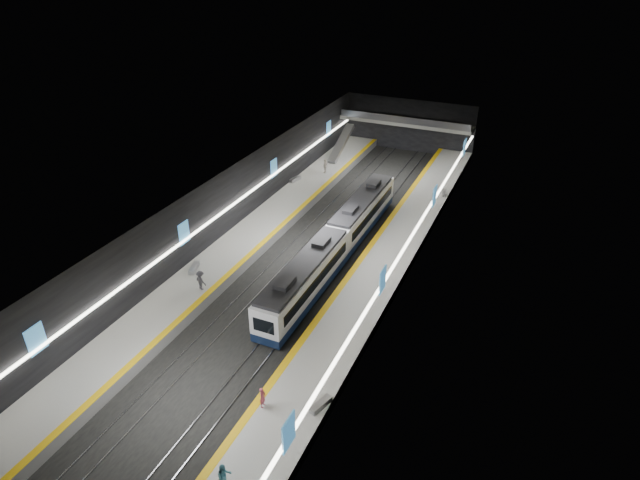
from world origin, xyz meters
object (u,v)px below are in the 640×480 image
at_px(train, 336,242).
at_px(bench_left_near, 194,268).
at_px(escalator, 341,143).
at_px(passenger_right_b, 224,477).
at_px(passenger_left_a, 325,166).
at_px(bench_left_far, 295,179).
at_px(bench_right_near, 321,405).
at_px(passenger_right_a, 263,398).
at_px(bench_right_far, 445,193).
at_px(passenger_left_b, 201,281).

height_order(train, bench_left_near, train).
relative_size(escalator, passenger_right_b, 4.26).
bearing_deg(passenger_left_a, bench_left_far, -31.99).
bearing_deg(bench_right_near, passenger_right_b, -90.73).
height_order(train, passenger_right_b, train).
bearing_deg(passenger_right_a, passenger_right_b, -174.90).
xyz_separation_m(escalator, bench_right_far, (17.00, -7.45, -1.69)).
relative_size(bench_right_far, passenger_left_a, 0.86).
distance_m(passenger_right_a, passenger_left_a, 42.08).
bearing_deg(train, passenger_right_b, -80.89).
relative_size(escalator, passenger_left_a, 4.08).
bearing_deg(passenger_left_b, passenger_right_b, 145.15).
xyz_separation_m(bench_right_far, passenger_right_b, (-2.59, -45.97, 0.73)).
distance_m(passenger_right_b, passenger_left_a, 48.46).
distance_m(escalator, bench_right_near, 48.65).
relative_size(bench_left_far, bench_right_far, 1.12).
xyz_separation_m(bench_left_far, bench_right_near, (19.00, -34.41, -0.00)).
bearing_deg(passenger_right_a, escalator, 11.48).
height_order(escalator, bench_right_far, escalator).
relative_size(escalator, bench_right_near, 4.30).
bearing_deg(escalator, bench_right_far, -23.67).
bearing_deg(passenger_right_a, passenger_left_b, 45.95).
relative_size(bench_right_near, passenger_right_a, 1.16).
xyz_separation_m(train, passenger_right_b, (4.41, -27.51, -0.26)).
xyz_separation_m(train, bench_right_far, (7.00, 18.46, -0.99)).
xyz_separation_m(bench_left_far, passenger_right_a, (15.35, -35.94, 0.57)).
bearing_deg(train, bench_right_near, -70.38).
xyz_separation_m(escalator, passenger_left_b, (1.33, -37.09, -0.95)).
xyz_separation_m(passenger_right_b, passenger_left_a, (-13.90, 46.42, 0.04)).
bearing_deg(bench_right_far, passenger_right_a, -106.42).
bearing_deg(passenger_right_a, bench_left_near, 45.29).
xyz_separation_m(bench_left_near, passenger_right_a, (14.59, -12.39, 0.57)).
bearing_deg(passenger_right_b, bench_right_near, 15.98).
relative_size(escalator, bench_left_near, 4.18).
relative_size(train, bench_right_near, 16.16).
relative_size(bench_right_far, passenger_left_b, 0.89).
bearing_deg(passenger_right_b, train, 43.28).
relative_size(escalator, bench_left_far, 4.23).
distance_m(bench_left_far, passenger_right_a, 39.08).
relative_size(passenger_right_a, passenger_right_b, 0.85).
distance_m(escalator, passenger_left_a, 7.08).
relative_size(passenger_left_a, passenger_left_b, 1.03).
height_order(passenger_right_a, passenger_left_a, passenger_left_a).
height_order(bench_left_far, bench_right_near, bench_left_far).
height_order(bench_right_far, passenger_left_a, passenger_left_a).
bearing_deg(passenger_left_b, bench_right_near, 168.10).
relative_size(escalator, bench_right_far, 4.73).
relative_size(bench_left_far, bench_right_near, 1.02).
distance_m(bench_left_near, passenger_left_b, 3.59).
relative_size(train, escalator, 3.76).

